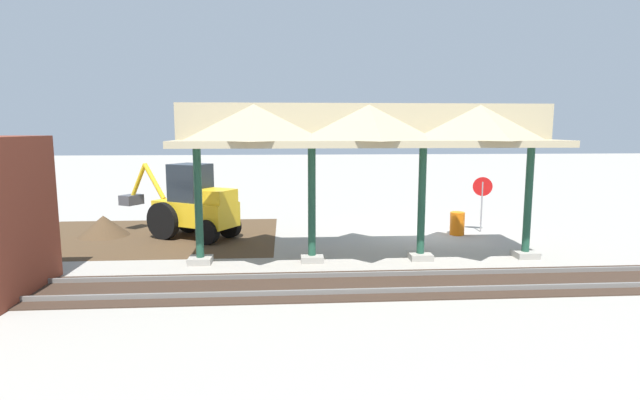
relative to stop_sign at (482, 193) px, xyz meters
The scene contains 8 objects.
ground_plane 2.84m from the stop_sign, ahead, with size 120.00×120.00×0.00m, color #9E998E.
dirt_work_zone 13.19m from the stop_sign, ahead, with size 9.66×7.00×0.01m, color #4C3823.
platform_canopy 7.14m from the stop_sign, 37.09° to the left, with size 11.58×3.20×4.90m.
rail_tracks 7.14m from the stop_sign, 70.33° to the left, with size 60.00×2.58×0.15m.
stop_sign is the anchor object (origin of this frame).
backhoe 11.40m from the stop_sign, ahead, with size 5.08×3.73×2.82m.
dirt_mound 15.01m from the stop_sign, ahead, with size 3.85×3.85×1.58m, color #4C3823.
traffic_barrel 1.70m from the stop_sign, 23.09° to the left, with size 0.56×0.56×0.90m, color orange.
Camera 1 is at (5.53, 19.11, 4.15)m, focal length 28.00 mm.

